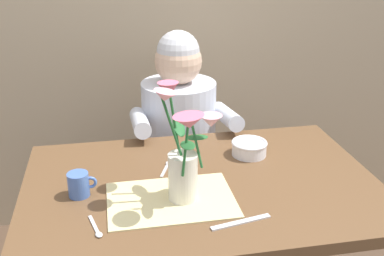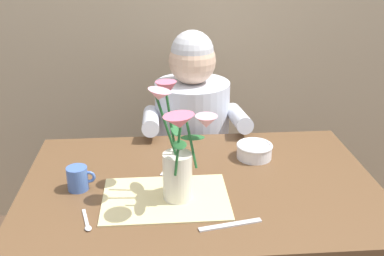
{
  "view_description": "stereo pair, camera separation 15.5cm",
  "coord_description": "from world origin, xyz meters",
  "views": [
    {
      "loc": [
        -0.29,
        -1.36,
        1.53
      ],
      "look_at": [
        -0.02,
        0.05,
        0.92
      ],
      "focal_mm": 43.61,
      "sensor_mm": 36.0,
      "label": 1
    },
    {
      "loc": [
        -0.14,
        -1.38,
        1.53
      ],
      "look_at": [
        -0.02,
        0.05,
        0.92
      ],
      "focal_mm": 43.61,
      "sensor_mm": 36.0,
      "label": 2
    }
  ],
  "objects": [
    {
      "name": "dining_table",
      "position": [
        0.0,
        0.0,
        0.64
      ],
      "size": [
        1.2,
        0.8,
        0.74
      ],
      "color": "brown",
      "rests_on": "ground_plane"
    },
    {
      "name": "flower_vase",
      "position": [
        -0.08,
        -0.1,
        0.91
      ],
      "size": [
        0.21,
        0.29,
        0.37
      ],
      "color": "silver",
      "rests_on": "dining_table"
    },
    {
      "name": "spoon_1",
      "position": [
        -0.1,
        0.13,
        0.74
      ],
      "size": [
        0.06,
        0.12,
        0.01
      ],
      "color": "silver",
      "rests_on": "dining_table"
    },
    {
      "name": "seated_person",
      "position": [
        0.02,
        0.62,
        0.56
      ],
      "size": [
        0.45,
        0.47,
        1.14
      ],
      "rotation": [
        0.0,
        0.0,
        0.0
      ],
      "color": "#4C4C56",
      "rests_on": "ground_plane"
    },
    {
      "name": "dinner_knife",
      "position": [
        0.06,
        -0.26,
        0.74
      ],
      "size": [
        0.19,
        0.05,
        0.0
      ],
      "primitive_type": "cube",
      "rotation": [
        0.0,
        0.0,
        0.19
      ],
      "color": "silver",
      "rests_on": "dining_table"
    },
    {
      "name": "striped_placemat",
      "position": [
        -0.12,
        -0.1,
        0.74
      ],
      "size": [
        0.4,
        0.28,
        0.0
      ],
      "primitive_type": "cube",
      "color": "beige",
      "rests_on": "dining_table"
    },
    {
      "name": "ceramic_mug",
      "position": [
        -0.4,
        -0.01,
        0.78
      ],
      "size": [
        0.09,
        0.07,
        0.08
      ],
      "color": "#476BB7",
      "rests_on": "dining_table"
    },
    {
      "name": "ceramic_bowl",
      "position": [
        0.22,
        0.17,
        0.77
      ],
      "size": [
        0.14,
        0.14,
        0.06
      ],
      "color": "white",
      "rests_on": "dining_table"
    },
    {
      "name": "spoon_0",
      "position": [
        -0.35,
        -0.22,
        0.74
      ],
      "size": [
        0.04,
        0.12,
        0.01
      ],
      "color": "silver",
      "rests_on": "dining_table"
    }
  ]
}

